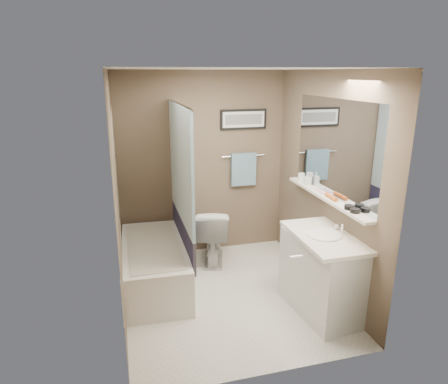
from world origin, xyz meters
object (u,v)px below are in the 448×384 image
object	(u,v)px
hair_brush_front	(331,197)
soap_bottle	(307,179)
glass_jar	(301,177)
toilet	(213,234)
candle_bowl_far	(349,207)
vanity	(322,275)
bathtub	(155,266)
candle_bowl_near	(355,211)

from	to	relation	value
hair_brush_front	soap_bottle	distance (m)	0.55
soap_bottle	glass_jar	bearing A→B (deg)	90.00
toilet	hair_brush_front	size ratio (longest dim) A/B	3.32
soap_bottle	candle_bowl_far	bearing A→B (deg)	-90.00
toilet	candle_bowl_far	xyz separation A→B (m)	(0.99, -1.47, 0.77)
hair_brush_front	glass_jar	bearing A→B (deg)	90.00
vanity	hair_brush_front	size ratio (longest dim) A/B	4.09
vanity	hair_brush_front	world-z (taller)	hair_brush_front
bathtub	candle_bowl_far	size ratio (longest dim) A/B	16.67
bathtub	glass_jar	xyz separation A→B (m)	(1.79, 0.02, 0.92)
bathtub	toilet	bearing A→B (deg)	31.58
vanity	candle_bowl_far	size ratio (longest dim) A/B	10.00
bathtub	hair_brush_front	size ratio (longest dim) A/B	6.82
vanity	candle_bowl_far	distance (m)	0.76
bathtub	vanity	distance (m)	1.87
candle_bowl_far	hair_brush_front	world-z (taller)	hair_brush_front
candle_bowl_near	hair_brush_front	xyz separation A→B (m)	(0.00, 0.44, 0.00)
vanity	soap_bottle	xyz separation A→B (m)	(0.19, 0.82, 0.79)
candle_bowl_far	glass_jar	world-z (taller)	glass_jar
glass_jar	soap_bottle	bearing A→B (deg)	-90.00
bathtub	toilet	world-z (taller)	toilet
hair_brush_front	glass_jar	size ratio (longest dim) A/B	2.20
soap_bottle	toilet	bearing A→B (deg)	149.93
bathtub	soap_bottle	bearing A→B (deg)	-2.06
glass_jar	candle_bowl_near	bearing A→B (deg)	-90.00
candle_bowl_near	hair_brush_front	bearing A→B (deg)	90.00
glass_jar	soap_bottle	size ratio (longest dim) A/B	0.70
glass_jar	toilet	bearing A→B (deg)	156.85
hair_brush_front	glass_jar	distance (m)	0.70
bathtub	glass_jar	world-z (taller)	glass_jar
vanity	glass_jar	xyz separation A→B (m)	(0.19, 0.97, 0.77)
vanity	hair_brush_front	xyz separation A→B (m)	(0.19, 0.27, 0.74)
candle_bowl_far	soap_bottle	world-z (taller)	soap_bottle
toilet	candle_bowl_near	xyz separation A→B (m)	(0.99, -1.57, 0.77)
candle_bowl_near	soap_bottle	xyz separation A→B (m)	(0.00, 0.99, 0.05)
toilet	candle_bowl_near	bearing A→B (deg)	137.22
candle_bowl_near	candle_bowl_far	world-z (taller)	same
candle_bowl_far	soap_bottle	xyz separation A→B (m)	(0.00, 0.89, 0.05)
candle_bowl_near	candle_bowl_far	size ratio (longest dim) A/B	1.00
candle_bowl_far	toilet	bearing A→B (deg)	124.11
candle_bowl_near	soap_bottle	world-z (taller)	soap_bottle
hair_brush_front	soap_bottle	world-z (taller)	soap_bottle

